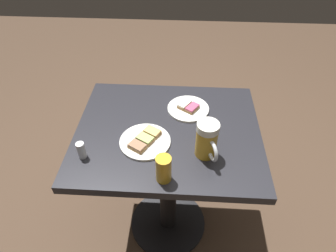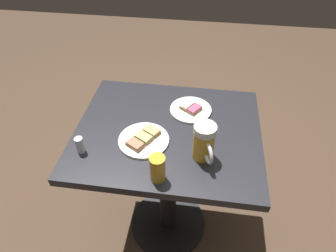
# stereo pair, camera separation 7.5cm
# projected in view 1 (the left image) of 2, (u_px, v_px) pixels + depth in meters

# --- Properties ---
(ground_plane) EXTENTS (6.00, 6.00, 0.00)m
(ground_plane) POSITION_uv_depth(u_px,v_px,m) (168.00, 222.00, 1.78)
(ground_plane) COLOR #4C3828
(cafe_table) EXTENTS (0.79, 0.65, 0.77)m
(cafe_table) POSITION_uv_depth(u_px,v_px,m) (168.00, 157.00, 1.38)
(cafe_table) COLOR black
(cafe_table) RESTS_ON ground_plane
(plate_near) EXTENTS (0.21, 0.21, 0.03)m
(plate_near) POSITION_uv_depth(u_px,v_px,m) (145.00, 141.00, 1.20)
(plate_near) COLOR white
(plate_near) RESTS_ON cafe_table
(plate_far) EXTENTS (0.19, 0.19, 0.03)m
(plate_far) POSITION_uv_depth(u_px,v_px,m) (188.00, 108.00, 1.36)
(plate_far) COLOR white
(plate_far) RESTS_ON cafe_table
(beer_mug) EXTENTS (0.08, 0.13, 0.15)m
(beer_mug) POSITION_uv_depth(u_px,v_px,m) (207.00, 140.00, 1.10)
(beer_mug) COLOR gold
(beer_mug) RESTS_ON cafe_table
(beer_glass_small) EXTENTS (0.06, 0.06, 0.11)m
(beer_glass_small) POSITION_uv_depth(u_px,v_px,m) (163.00, 169.00, 1.03)
(beer_glass_small) COLOR gold
(beer_glass_small) RESTS_ON cafe_table
(salt_shaker) EXTENTS (0.03, 0.03, 0.07)m
(salt_shaker) POSITION_uv_depth(u_px,v_px,m) (81.00, 150.00, 1.12)
(salt_shaker) COLOR silver
(salt_shaker) RESTS_ON cafe_table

